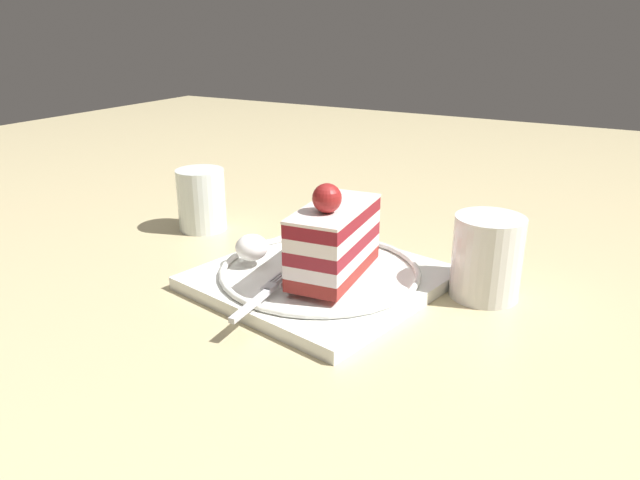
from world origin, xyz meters
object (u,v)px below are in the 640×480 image
whipped_cream_dollop (252,247)px  cake_slice (334,239)px  fork (261,295)px  drink_glass_near (202,201)px  dessert_plate (320,276)px  drink_glass_far (486,261)px

whipped_cream_dollop → cake_slice: bearing=-83.6°
fork → drink_glass_near: size_ratio=1.28×
dessert_plate → cake_slice: bearing=-110.6°
drink_glass_near → fork: bearing=-128.4°
cake_slice → fork: cake_slice is taller
drink_glass_near → drink_glass_far: 0.38m
fork → drink_glass_near: bearing=51.6°
dessert_plate → drink_glass_far: bearing=-69.4°
fork → drink_glass_near: (0.17, 0.21, 0.02)m
fork → whipped_cream_dollop: bearing=40.6°
dessert_plate → drink_glass_near: 0.24m
drink_glass_near → drink_glass_far: size_ratio=0.96×
cake_slice → drink_glass_far: cake_slice is taller
dessert_plate → drink_glass_near: (0.08, 0.22, 0.03)m
dessert_plate → fork: 0.09m
drink_glass_far → drink_glass_near: bearing=87.2°
dessert_plate → fork: fork is taller
drink_glass_near → cake_slice: bearing=-109.3°
whipped_cream_dollop → drink_glass_near: drink_glass_near is taller
cake_slice → whipped_cream_dollop: cake_slice is taller
dessert_plate → whipped_cream_dollop: 0.08m
dessert_plate → drink_glass_far: drink_glass_far is taller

